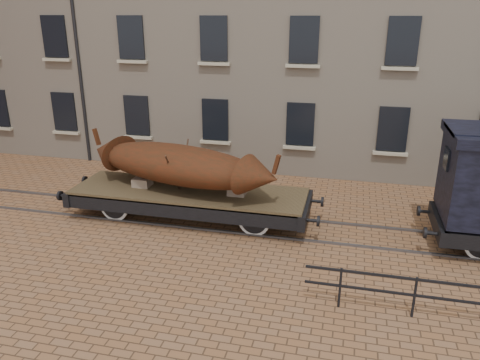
# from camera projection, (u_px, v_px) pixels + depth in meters

# --- Properties ---
(ground) EXTENTS (90.00, 90.00, 0.00)m
(ground) POSITION_uv_depth(u_px,v_px,m) (248.00, 224.00, 14.89)
(ground) COLOR brown
(rail_track) EXTENTS (30.00, 1.52, 0.06)m
(rail_track) POSITION_uv_depth(u_px,v_px,m) (248.00, 224.00, 14.88)
(rail_track) COLOR #59595E
(rail_track) RESTS_ON ground
(flatcar_wagon) EXTENTS (8.48, 2.30, 1.28)m
(flatcar_wagon) POSITION_uv_depth(u_px,v_px,m) (189.00, 196.00, 15.05)
(flatcar_wagon) COLOR brown
(flatcar_wagon) RESTS_ON ground
(iron_boat) EXTENTS (6.89, 3.27, 1.64)m
(iron_boat) POSITION_uv_depth(u_px,v_px,m) (178.00, 164.00, 14.77)
(iron_boat) COLOR #491B0C
(iron_boat) RESTS_ON flatcar_wagon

